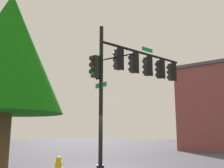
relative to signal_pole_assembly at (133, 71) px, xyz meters
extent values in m
cylinder|color=black|center=(-2.23, 0.56, -1.57)|extent=(0.20, 0.20, 7.17)
cylinder|color=black|center=(-2.23, 0.56, -5.05)|extent=(0.36, 0.36, 0.20)
cylinder|color=black|center=(0.84, -0.24, 1.19)|extent=(6.17, 1.74, 0.14)
cylinder|color=black|center=(-0.85, 0.20, 0.69)|extent=(2.81, 0.81, 1.08)
cube|color=black|center=(-1.11, 0.27, 0.44)|extent=(0.41, 0.44, 1.10)
cube|color=black|center=(-1.17, 0.07, 0.44)|extent=(0.43, 0.16, 1.22)
sphere|color=maroon|center=(-1.05, 0.46, 0.78)|extent=(0.22, 0.22, 0.22)
cylinder|color=black|center=(-1.04, 0.52, 0.83)|extent=(0.26, 0.20, 0.23)
sphere|color=#855607|center=(-1.05, 0.46, 0.44)|extent=(0.22, 0.22, 0.22)
cylinder|color=black|center=(-1.04, 0.52, 0.49)|extent=(0.26, 0.20, 0.23)
sphere|color=#20FF59|center=(-1.05, 0.46, 0.10)|extent=(0.22, 0.22, 0.22)
cylinder|color=black|center=(-1.04, 0.52, 0.15)|extent=(0.26, 0.20, 0.23)
cube|color=black|center=(0.01, -0.03, 0.44)|extent=(0.39, 0.42, 1.10)
cube|color=black|center=(-0.04, -0.22, 0.44)|extent=(0.44, 0.14, 1.22)
sphere|color=maroon|center=(0.05, 0.17, 0.78)|extent=(0.22, 0.22, 0.22)
cylinder|color=black|center=(0.06, 0.23, 0.83)|extent=(0.26, 0.19, 0.23)
sphere|color=#855607|center=(0.05, 0.17, 0.44)|extent=(0.22, 0.22, 0.22)
cylinder|color=black|center=(0.06, 0.23, 0.49)|extent=(0.26, 0.19, 0.23)
sphere|color=#20FF59|center=(0.05, 0.17, 0.10)|extent=(0.22, 0.22, 0.22)
cylinder|color=black|center=(0.06, 0.23, 0.15)|extent=(0.26, 0.19, 0.23)
cube|color=black|center=(1.12, -0.32, 0.44)|extent=(0.41, 0.44, 1.10)
cube|color=black|center=(1.06, -0.51, 0.44)|extent=(0.43, 0.17, 1.22)
sphere|color=maroon|center=(1.18, -0.13, 0.78)|extent=(0.22, 0.22, 0.22)
cylinder|color=black|center=(1.20, -0.07, 0.83)|extent=(0.26, 0.20, 0.23)
sphere|color=#855607|center=(1.18, -0.13, 0.44)|extent=(0.22, 0.22, 0.22)
cylinder|color=black|center=(1.20, -0.07, 0.49)|extent=(0.26, 0.20, 0.23)
sphere|color=#20FF59|center=(1.18, -0.13, 0.10)|extent=(0.22, 0.22, 0.22)
cylinder|color=black|center=(1.20, -0.07, 0.15)|extent=(0.26, 0.20, 0.23)
cube|color=black|center=(2.24, -0.61, 0.44)|extent=(0.41, 0.44, 1.10)
cube|color=black|center=(2.18, -0.80, 0.44)|extent=(0.43, 0.17, 1.22)
sphere|color=maroon|center=(2.30, -0.42, 0.78)|extent=(0.22, 0.22, 0.22)
cylinder|color=black|center=(2.31, -0.36, 0.83)|extent=(0.26, 0.20, 0.23)
sphere|color=#855607|center=(2.30, -0.42, 0.44)|extent=(0.22, 0.22, 0.22)
cylinder|color=black|center=(2.31, -0.36, 0.49)|extent=(0.26, 0.20, 0.23)
sphere|color=#20FF59|center=(2.30, -0.42, 0.10)|extent=(0.22, 0.22, 0.22)
cylinder|color=black|center=(2.31, -0.36, 0.15)|extent=(0.26, 0.20, 0.23)
cube|color=black|center=(3.35, -0.90, 0.44)|extent=(0.41, 0.44, 1.10)
cube|color=black|center=(3.30, -1.09, 0.44)|extent=(0.43, 0.16, 1.22)
sphere|color=maroon|center=(3.41, -0.71, 0.78)|extent=(0.22, 0.22, 0.22)
cylinder|color=black|center=(3.43, -0.65, 0.83)|extent=(0.26, 0.20, 0.23)
sphere|color=#855607|center=(3.41, -0.71, 0.44)|extent=(0.22, 0.22, 0.22)
cylinder|color=black|center=(3.43, -0.65, 0.49)|extent=(0.26, 0.20, 0.23)
sphere|color=#20FF59|center=(3.41, -0.71, 0.10)|extent=(0.22, 0.22, 0.22)
cylinder|color=black|center=(3.43, -0.65, 0.15)|extent=(0.26, 0.20, 0.23)
cube|color=black|center=(-2.56, 0.65, -0.21)|extent=(0.43, 0.40, 1.10)
cube|color=black|center=(-2.37, 0.60, -0.21)|extent=(0.15, 0.44, 1.22)
sphere|color=maroon|center=(-2.76, 0.70, 0.13)|extent=(0.22, 0.22, 0.22)
cylinder|color=black|center=(-2.82, 0.71, 0.18)|extent=(0.19, 0.26, 0.23)
sphere|color=#855607|center=(-2.76, 0.70, -0.21)|extent=(0.22, 0.22, 0.22)
cylinder|color=black|center=(-2.82, 0.71, -0.16)|extent=(0.19, 0.26, 0.23)
sphere|color=#20FF59|center=(-2.76, 0.70, -0.55)|extent=(0.22, 0.22, 0.22)
cylinder|color=black|center=(-2.82, 0.71, -0.50)|extent=(0.19, 0.26, 0.23)
cube|color=white|center=(1.15, -0.32, 1.49)|extent=(0.91, 0.26, 0.26)
cube|color=#087924|center=(1.15, -0.32, 1.49)|extent=(0.88, 0.26, 0.22)
cube|color=white|center=(-2.23, 0.56, -1.11)|extent=(0.26, 0.91, 0.26)
cube|color=#157C2B|center=(-2.23, 0.56, -1.11)|extent=(0.26, 0.88, 0.22)
sphere|color=#E5C506|center=(-5.36, 0.05, -4.43)|extent=(0.22, 0.22, 0.22)
cylinder|color=brown|center=(-8.92, -1.96, -4.10)|extent=(0.36, 0.36, 2.11)
cone|color=#126B0D|center=(-8.92, -1.96, -1.58)|extent=(2.63, 2.63, 2.92)
cube|color=brown|center=(15.74, -0.53, -1.10)|extent=(6.98, 6.18, 8.10)
cube|color=#4E4751|center=(15.74, -0.53, 3.10)|extent=(7.28, 6.48, 0.30)
cube|color=#A5B7C6|center=(14.55, 2.58, 1.89)|extent=(0.90, 0.04, 1.20)
cube|color=#A5B7C6|center=(15.14, 2.58, 0.54)|extent=(0.90, 0.04, 1.20)
cube|color=#A5B7C6|center=(17.40, 2.58, 0.11)|extent=(0.90, 0.04, 1.20)
cube|color=#A5B7C6|center=(17.87, 2.58, -3.51)|extent=(0.90, 0.04, 1.20)
camera|label=1|loc=(-12.18, -7.32, -3.48)|focal=41.27mm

